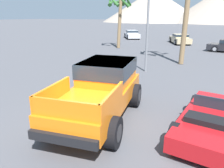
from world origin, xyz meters
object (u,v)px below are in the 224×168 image
at_px(parked_car_silver, 132,34).
at_px(palm_tree_tall, 119,7).
at_px(orange_pickup_truck, 102,86).
at_px(parked_car_tan, 180,39).
at_px(red_convertible_car, 216,122).

xyz_separation_m(parked_car_silver, palm_tree_tall, (2.70, -10.41, 3.65)).
xyz_separation_m(orange_pickup_truck, palm_tree_tall, (-6.83, 15.64, 3.21)).
relative_size(orange_pickup_truck, parked_car_tan, 1.13).
height_order(red_convertible_car, palm_tree_tall, palm_tree_tall).
bearing_deg(red_convertible_car, parked_car_tan, 108.32).
relative_size(parked_car_tan, parked_car_silver, 0.98).
bearing_deg(palm_tree_tall, orange_pickup_truck, -66.40).
xyz_separation_m(orange_pickup_truck, parked_car_silver, (-9.54, 26.05, -0.44)).
relative_size(orange_pickup_truck, parked_car_silver, 1.11).
bearing_deg(orange_pickup_truck, palm_tree_tall, 103.50).
height_order(orange_pickup_truck, red_convertible_car, orange_pickup_truck).
distance_m(parked_car_tan, parked_car_silver, 8.64).
distance_m(orange_pickup_truck, palm_tree_tall, 17.37).
height_order(parked_car_silver, palm_tree_tall, palm_tree_tall).
bearing_deg(parked_car_tan, palm_tree_tall, -152.63).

